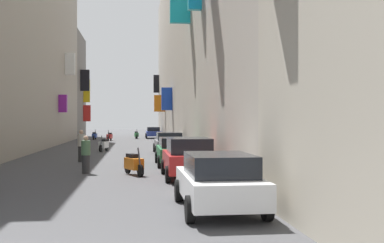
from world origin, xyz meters
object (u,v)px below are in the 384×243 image
at_px(parked_car_green, 175,150).
at_px(scooter_green, 136,135).
at_px(parked_car_grey, 169,142).
at_px(pedestrian_crossing, 86,155).
at_px(scooter_orange, 134,164).
at_px(parked_car_red, 188,157).
at_px(scooter_white, 104,145).
at_px(parked_car_white, 218,180).
at_px(scooter_blue, 95,136).
at_px(parked_car_blue, 153,132).
at_px(pedestrian_near_left, 81,146).
at_px(scooter_red, 110,136).

distance_m(parked_car_green, scooter_green, 32.49).
distance_m(parked_car_grey, pedestrian_crossing, 11.93).
bearing_deg(scooter_green, scooter_orange, -90.35).
distance_m(parked_car_red, scooter_white, 16.32).
bearing_deg(parked_car_red, parked_car_green, 90.94).
height_order(parked_car_white, scooter_orange, parked_car_white).
xyz_separation_m(parked_car_green, scooter_blue, (-6.45, 30.19, -0.26)).
distance_m(scooter_blue, scooter_green, 5.18).
relative_size(parked_car_white, parked_car_blue, 0.92).
bearing_deg(parked_car_white, pedestrian_crossing, 115.65).
relative_size(parked_car_blue, pedestrian_near_left, 2.57).
distance_m(parked_car_grey, scooter_blue, 23.13).
xyz_separation_m(parked_car_red, scooter_blue, (-6.53, 35.23, -0.34)).
height_order(parked_car_white, parked_car_green, parked_car_white).
relative_size(parked_car_green, scooter_red, 2.28).
bearing_deg(parked_car_grey, parked_car_blue, 90.09).
xyz_separation_m(scooter_green, pedestrian_crossing, (-2.20, -35.52, 0.32)).
height_order(parked_car_grey, scooter_orange, parked_car_grey).
height_order(parked_car_red, pedestrian_crossing, pedestrian_crossing).
relative_size(parked_car_blue, scooter_white, 2.44).
distance_m(parked_car_blue, pedestrian_near_left, 31.49).
bearing_deg(scooter_blue, parked_car_white, -81.11).
distance_m(parked_car_blue, scooter_white, 23.20).
bearing_deg(parked_car_blue, pedestrian_crossing, -96.57).
height_order(parked_car_blue, scooter_orange, parked_car_blue).
bearing_deg(pedestrian_near_left, parked_car_green, -26.81).
relative_size(parked_car_red, scooter_orange, 2.41).
height_order(parked_car_white, pedestrian_near_left, pedestrian_near_left).
bearing_deg(parked_car_green, pedestrian_near_left, 153.19).
relative_size(parked_car_white, pedestrian_crossing, 2.58).
xyz_separation_m(parked_car_white, scooter_white, (-4.24, 22.26, -0.28)).
relative_size(scooter_red, pedestrian_near_left, 1.06).
xyz_separation_m(scooter_orange, scooter_white, (-2.16, 14.60, 0.00)).
xyz_separation_m(parked_car_blue, scooter_green, (-2.02, -1.06, -0.26)).
height_order(parked_car_blue, scooter_blue, parked_car_blue).
relative_size(parked_car_green, pedestrian_near_left, 2.42).
xyz_separation_m(parked_car_green, scooter_orange, (-2.00, -3.88, -0.27)).
distance_m(scooter_blue, pedestrian_near_left, 27.83).
relative_size(parked_car_blue, scooter_blue, 2.32).
height_order(parked_car_red, scooter_blue, parked_car_red).
bearing_deg(scooter_blue, parked_car_grey, -73.11).
xyz_separation_m(parked_car_white, scooter_orange, (-2.08, 7.66, -0.28)).
relative_size(parked_car_red, pedestrian_near_left, 2.40).
height_order(scooter_green, pedestrian_crossing, pedestrian_crossing).
bearing_deg(scooter_red, parked_car_blue, 51.49).
xyz_separation_m(scooter_green, scooter_orange, (-0.22, -36.32, 0.00)).
relative_size(parked_car_grey, parked_car_green, 1.07).
height_order(parked_car_blue, scooter_white, parked_car_blue).
height_order(pedestrian_crossing, pedestrian_near_left, pedestrian_near_left).
height_order(parked_car_red, scooter_white, parked_car_red).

